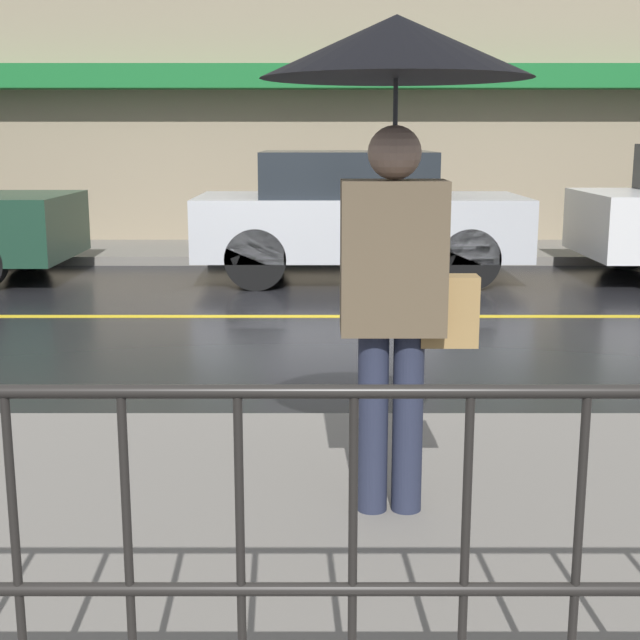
% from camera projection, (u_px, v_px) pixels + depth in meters
% --- Properties ---
extents(ground_plane, '(80.00, 80.00, 0.00)m').
position_uv_depth(ground_plane, '(265.00, 317.00, 8.69)').
color(ground_plane, black).
extents(sidewalk_near, '(28.00, 3.15, 0.12)m').
position_uv_depth(sidewalk_near, '(197.00, 542.00, 3.74)').
color(sidewalk_near, slate).
rests_on(sidewalk_near, ground_plane).
extents(sidewalk_far, '(28.00, 2.06, 0.12)m').
position_uv_depth(sidewalk_far, '(282.00, 252.00, 13.08)').
color(sidewalk_far, slate).
rests_on(sidewalk_far, ground_plane).
extents(lane_marking, '(25.20, 0.12, 0.01)m').
position_uv_depth(lane_marking, '(265.00, 316.00, 8.69)').
color(lane_marking, gold).
rests_on(lane_marking, ground_plane).
extents(building_storefront, '(28.00, 0.85, 6.91)m').
position_uv_depth(building_storefront, '(283.00, 23.00, 13.53)').
color(building_storefront, gray).
rests_on(building_storefront, ground_plane).
extents(railing_foreground, '(12.00, 0.04, 1.00)m').
position_uv_depth(railing_foreground, '(123.00, 527.00, 2.30)').
color(railing_foreground, black).
rests_on(railing_foreground, sidewalk_near).
extents(pedestrian, '(1.09, 1.09, 2.08)m').
position_uv_depth(pedestrian, '(392.00, 120.00, 3.58)').
color(pedestrian, '#23283D').
rests_on(pedestrian, sidewalk_near).
extents(car_silver, '(3.92, 1.76, 1.55)m').
position_uv_depth(car_silver, '(353.00, 214.00, 10.81)').
color(car_silver, '#B2B5BA').
rests_on(car_silver, ground_plane).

